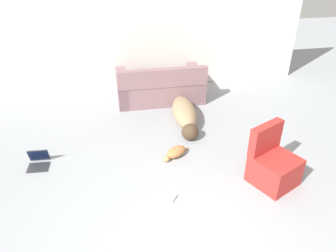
# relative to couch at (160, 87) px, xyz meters

# --- Properties ---
(wall_back) EXTENTS (7.09, 0.06, 2.68)m
(wall_back) POSITION_rel_couch_xyz_m (-0.33, 0.72, 1.07)
(wall_back) COLOR silver
(wall_back) RESTS_ON ground_plane
(couch) EXTENTS (1.71, 0.93, 0.79)m
(couch) POSITION_rel_couch_xyz_m (0.00, 0.00, 0.00)
(couch) COLOR gray
(couch) RESTS_ON ground_plane
(dog) EXTENTS (0.49, 1.60, 0.35)m
(dog) POSITION_rel_couch_xyz_m (0.28, -1.03, -0.10)
(dog) COLOR #A38460
(dog) RESTS_ON ground_plane
(cat) EXTENTS (0.47, 0.36, 0.15)m
(cat) POSITION_rel_couch_xyz_m (-0.09, -2.01, -0.20)
(cat) COLOR #BC7A47
(cat) RESTS_ON ground_plane
(laptop_open) EXTENTS (0.31, 0.32, 0.23)m
(laptop_open) POSITION_rel_couch_xyz_m (-2.13, -1.84, -0.19)
(laptop_open) COLOR #2D2D33
(laptop_open) RESTS_ON ground_plane
(book_cream) EXTENTS (0.23, 0.22, 0.02)m
(book_cream) POSITION_rel_couch_xyz_m (-0.35, -2.89, -0.26)
(book_cream) COLOR beige
(book_cream) RESTS_ON ground_plane
(side_chair) EXTENTS (0.73, 0.74, 0.82)m
(side_chair) POSITION_rel_couch_xyz_m (1.09, -2.81, 0.01)
(side_chair) COLOR #B72D28
(side_chair) RESTS_ON ground_plane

